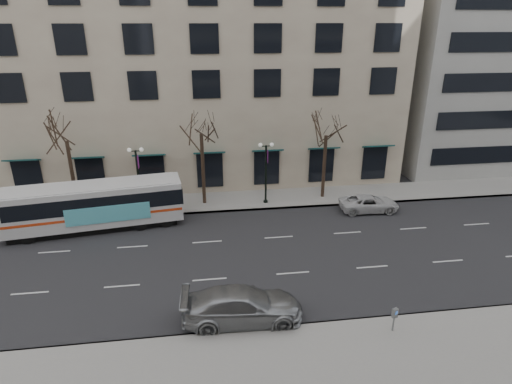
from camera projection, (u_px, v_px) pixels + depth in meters
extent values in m
plane|color=black|center=(208.00, 259.00, 27.21)|extent=(160.00, 160.00, 0.00)
cube|color=gray|center=(264.00, 199.00, 36.07)|extent=(80.00, 4.00, 0.15)
cube|color=tan|center=(175.00, 43.00, 41.73)|extent=(40.00, 20.00, 24.00)
cylinder|color=black|center=(73.00, 177.00, 32.95)|extent=(0.28, 0.28, 5.74)
cylinder|color=black|center=(203.00, 170.00, 34.17)|extent=(0.28, 0.28, 5.95)
cylinder|color=black|center=(324.00, 168.00, 35.52)|extent=(0.28, 0.28, 5.46)
cylinder|color=black|center=(139.00, 181.00, 33.17)|extent=(0.16, 0.16, 5.00)
cylinder|color=black|center=(142.00, 209.00, 34.05)|extent=(0.36, 0.36, 0.30)
cube|color=black|center=(135.00, 151.00, 32.25)|extent=(0.90, 0.06, 0.06)
sphere|color=silver|center=(129.00, 150.00, 32.15)|extent=(0.32, 0.32, 0.32)
sphere|color=silver|center=(141.00, 149.00, 32.27)|extent=(0.32, 0.32, 0.32)
cube|color=#741F72|center=(138.00, 162.00, 32.58)|extent=(0.04, 0.45, 1.00)
cylinder|color=black|center=(266.00, 175.00, 34.43)|extent=(0.16, 0.16, 5.00)
cylinder|color=black|center=(266.00, 202.00, 35.31)|extent=(0.36, 0.36, 0.30)
cube|color=black|center=(266.00, 146.00, 33.51)|extent=(0.90, 0.06, 0.06)
sphere|color=silver|center=(260.00, 145.00, 33.41)|extent=(0.32, 0.32, 0.32)
sphere|color=silver|center=(272.00, 145.00, 33.53)|extent=(0.32, 0.32, 0.32)
cube|color=#741F72|center=(268.00, 156.00, 33.84)|extent=(0.04, 0.45, 1.00)
cube|color=silver|center=(93.00, 204.00, 30.58)|extent=(12.66, 4.37, 2.84)
cube|color=black|center=(96.00, 224.00, 31.18)|extent=(11.63, 3.92, 0.47)
cube|color=black|center=(97.00, 198.00, 30.49)|extent=(12.17, 4.34, 1.14)
cube|color=red|center=(94.00, 211.00, 30.76)|extent=(12.54, 4.39, 0.19)
cube|color=#56C0D1|center=(108.00, 214.00, 29.72)|extent=(5.64, 0.85, 1.24)
cube|color=silver|center=(90.00, 185.00, 30.03)|extent=(12.00, 4.02, 0.08)
cylinder|color=black|center=(27.00, 237.00, 28.94)|extent=(1.06, 0.43, 1.03)
cylinder|color=black|center=(34.00, 222.00, 31.06)|extent=(1.06, 0.43, 1.03)
cylinder|color=black|center=(140.00, 223.00, 30.81)|extent=(1.06, 0.43, 1.03)
cylinder|color=black|center=(139.00, 210.00, 32.93)|extent=(1.06, 0.43, 1.03)
cylinder|color=black|center=(167.00, 220.00, 31.28)|extent=(1.06, 0.43, 1.03)
cylinder|color=black|center=(164.00, 208.00, 33.40)|extent=(1.06, 0.43, 1.03)
imported|color=#979B9E|center=(242.00, 306.00, 21.38)|extent=(6.16, 2.72, 1.76)
imported|color=silver|center=(369.00, 203.00, 33.86)|extent=(4.73, 2.34, 1.29)
cylinder|color=slate|center=(393.00, 323.00, 20.60)|extent=(0.08, 0.08, 0.88)
cube|color=slate|center=(395.00, 313.00, 20.38)|extent=(0.32, 0.27, 0.49)
cube|color=blue|center=(395.00, 313.00, 20.28)|extent=(0.13, 0.07, 0.18)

